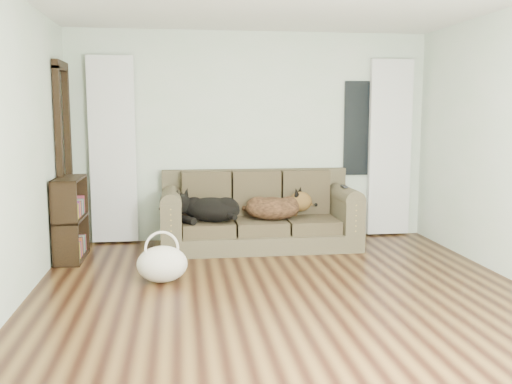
{
  "coord_description": "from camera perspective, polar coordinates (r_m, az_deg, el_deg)",
  "views": [
    {
      "loc": [
        -0.9,
        -4.66,
        1.59
      ],
      "look_at": [
        -0.06,
        1.6,
        0.72
      ],
      "focal_mm": 40.0,
      "sensor_mm": 36.0,
      "label": 1
    }
  ],
  "objects": [
    {
      "name": "bookshelf",
      "position": [
        6.53,
        -18.06,
        -2.14
      ],
      "size": [
        0.34,
        0.75,
        0.91
      ],
      "primitive_type": "cube",
      "rotation": [
        0.0,
        0.0,
        -0.1
      ],
      "color": "black",
      "rests_on": "floor"
    },
    {
      "name": "curtain_right",
      "position": [
        7.59,
        13.22,
        4.32
      ],
      "size": [
        0.55,
        0.08,
        2.25
      ],
      "primitive_type": "cube",
      "color": "silver",
      "rests_on": "ground"
    },
    {
      "name": "tote_bag",
      "position": [
        5.52,
        -9.36,
        -7.28
      ],
      "size": [
        0.53,
        0.44,
        0.35
      ],
      "primitive_type": "ellipsoid",
      "rotation": [
        0.0,
        0.0,
        -0.15
      ],
      "color": "silver",
      "rests_on": "floor"
    },
    {
      "name": "window_pane",
      "position": [
        7.51,
        10.64,
        6.27
      ],
      "size": [
        0.5,
        0.03,
        1.2
      ],
      "primitive_type": "cube",
      "color": "black",
      "rests_on": "wall_back"
    },
    {
      "name": "curtain_left",
      "position": [
        7.13,
        -14.13,
        4.08
      ],
      "size": [
        0.55,
        0.08,
        2.25
      ],
      "primitive_type": "cube",
      "color": "silver",
      "rests_on": "ground"
    },
    {
      "name": "wall_left",
      "position": [
        4.86,
        -23.83,
        3.75
      ],
      "size": [
        0.04,
        5.0,
        2.6
      ],
      "primitive_type": "cube",
      "color": "silver",
      "rests_on": "ground"
    },
    {
      "name": "sofa",
      "position": [
        6.79,
        0.36,
        -1.81
      ],
      "size": [
        2.31,
        1.0,
        0.95
      ],
      "primitive_type": "cube",
      "color": "#2E261F",
      "rests_on": "floor"
    },
    {
      "name": "dog_shepherd",
      "position": [
        6.74,
        1.97,
        -1.55
      ],
      "size": [
        0.75,
        0.6,
        0.29
      ],
      "primitive_type": "ellipsoid",
      "rotation": [
        0.0,
        0.0,
        2.94
      ],
      "color": "black",
      "rests_on": "sofa"
    },
    {
      "name": "tv_remote",
      "position": [
        6.86,
        8.8,
        0.56
      ],
      "size": [
        0.06,
        0.18,
        0.02
      ],
      "primitive_type": "cube",
      "rotation": [
        0.0,
        0.0,
        -0.04
      ],
      "color": "black",
      "rests_on": "sofa"
    },
    {
      "name": "dog_black_lab",
      "position": [
        6.63,
        -4.79,
        -1.81
      ],
      "size": [
        0.82,
        0.74,
        0.29
      ],
      "primitive_type": "ellipsoid",
      "rotation": [
        0.0,
        0.0,
        -0.51
      ],
      "color": "black",
      "rests_on": "sofa"
    },
    {
      "name": "door_casing",
      "position": [
        6.85,
        -18.61,
        2.92
      ],
      "size": [
        0.07,
        0.6,
        2.1
      ],
      "primitive_type": "cube",
      "color": "black",
      "rests_on": "ground"
    },
    {
      "name": "wall_back",
      "position": [
        7.22,
        -0.51,
        5.55
      ],
      "size": [
        4.5,
        0.04,
        2.6
      ],
      "primitive_type": "cube",
      "color": "silver",
      "rests_on": "ground"
    },
    {
      "name": "floor",
      "position": [
        5.0,
        3.17,
        -10.7
      ],
      "size": [
        5.0,
        5.0,
        0.0
      ],
      "primitive_type": "plane",
      "color": "black",
      "rests_on": "ground"
    }
  ]
}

